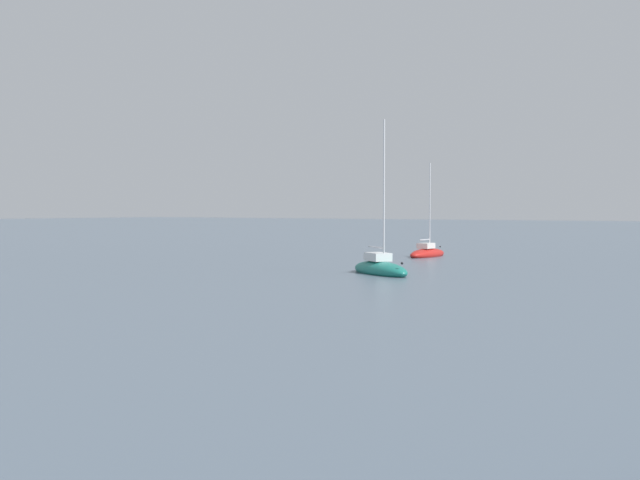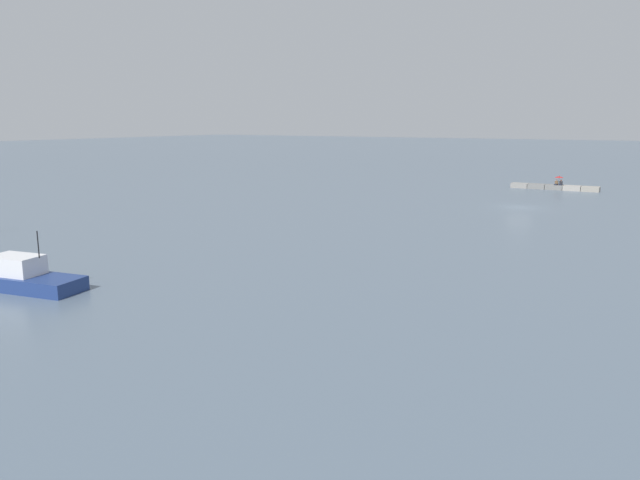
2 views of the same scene
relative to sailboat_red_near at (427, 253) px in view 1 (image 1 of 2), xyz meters
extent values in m
ellipsoid|color=red|center=(-0.02, 0.00, -0.08)|extent=(5.90, 2.16, 0.99)
cube|color=silver|center=(0.27, 0.02, 0.64)|extent=(1.70, 1.13, 0.45)
cylinder|color=silver|center=(-0.48, -0.04, 3.99)|extent=(0.10, 0.10, 7.14)
cylinder|color=silver|center=(0.53, 0.05, 1.16)|extent=(2.02, 0.25, 0.07)
sphere|color=black|center=(-2.66, -0.24, 0.46)|extent=(0.13, 0.13, 0.13)
ellipsoid|color=#197266|center=(18.42, 7.07, -0.05)|extent=(5.05, 6.50, 1.12)
cube|color=white|center=(18.24, 6.79, 0.76)|extent=(1.92, 2.14, 0.51)
cylinder|color=silver|center=(18.69, 7.51, 4.84)|extent=(0.11, 0.11, 8.67)
cylinder|color=silver|center=(18.08, 6.54, 1.34)|extent=(1.29, 1.97, 0.08)
sphere|color=black|center=(20.02, 9.60, 0.55)|extent=(0.15, 0.15, 0.15)
camera|label=1|loc=(63.29, 35.66, 3.76)|focal=48.50mm
camera|label=2|loc=(21.98, 54.66, 8.91)|focal=34.49mm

